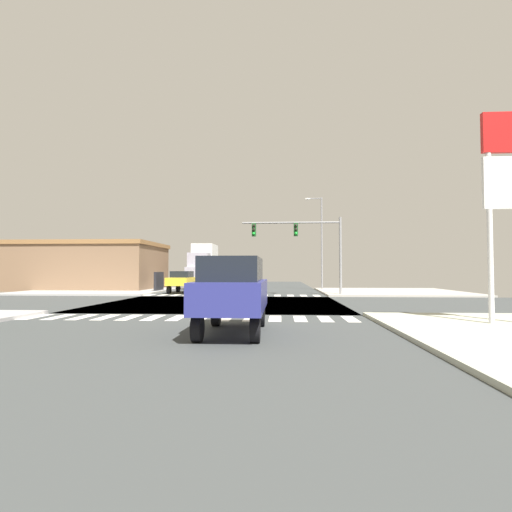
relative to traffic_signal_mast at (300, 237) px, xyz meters
name	(u,v)px	position (x,y,z in m)	size (l,w,h in m)	color
ground	(222,304)	(-5.03, -7.29, -4.53)	(90.00, 90.00, 0.05)	#3D4141
sidewalk_corner_ne	(389,292)	(7.97, 4.71, -4.44)	(12.00, 12.00, 0.14)	#B2ADA3
sidewalk_corner_nw	(100,291)	(-18.03, 4.71, -4.44)	(12.00, 12.00, 0.14)	#AFAEAA
crosswalk_near	(189,318)	(-5.28, -14.59, -4.50)	(13.50, 2.00, 0.01)	white
crosswalk_far	(232,295)	(-5.28, 0.01, -4.50)	(13.50, 2.00, 0.01)	white
traffic_signal_mast	(300,237)	(0.00, 0.00, 0.00)	(7.67, 0.55, 6.05)	gray
gas_station_sign	(507,179)	(6.22, -16.61, 0.58)	(1.60, 0.20, 7.40)	silver
street_lamp	(320,235)	(2.36, 8.92, 0.93)	(1.78, 0.32, 9.24)	gray
bank_building	(89,266)	(-21.03, 8.48, -2.13)	(15.61, 9.58, 4.74)	#836349
suv_farside_1	(216,275)	(-10.03, 21.03, -3.11)	(1.96, 4.60, 2.34)	black
suv_queued_2	(233,288)	(-3.03, -18.39, -3.11)	(1.96, 4.60, 2.34)	black
sedan_leading_3	(182,280)	(-10.03, 3.07, -3.39)	(1.80, 4.30, 1.88)	black
box_truck_middle_1	(204,265)	(-10.03, 12.62, -1.94)	(2.40, 7.20, 4.85)	black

